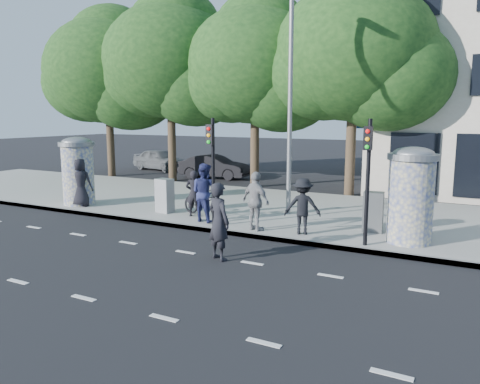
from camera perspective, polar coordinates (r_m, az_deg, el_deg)
The scene contains 25 objects.
ground at distance 11.66m, azimuth -10.58°, elevation -9.00°, with size 120.00×120.00×0.00m, color black.
sidewalk at distance 17.91m, azimuth 4.49°, elevation -2.14°, with size 40.00×8.00×0.15m, color gray.
curb at distance 14.47m, azimuth -1.79°, elevation -4.91°, with size 40.00×0.10×0.16m, color slate.
lane_dash_near at distance 10.15m, azimuth -18.50°, elevation -12.16°, with size 32.00×0.12×0.01m, color silver.
lane_dash_far at distance 12.73m, azimuth -6.64°, elevation -7.31°, with size 32.00×0.12×0.01m, color silver.
ad_column_left at distance 19.42m, azimuth -19.16°, elevation 2.63°, with size 1.36×1.36×2.65m.
ad_column_right at distance 13.60m, azimuth 20.14°, elevation -0.11°, with size 1.36×1.36×2.65m.
traffic_pole_near at distance 14.60m, azimuth -3.41°, elevation 3.81°, with size 0.22×0.31×3.40m.
traffic_pole_far at distance 12.79m, azimuth 15.31°, elevation 2.70°, with size 0.22×0.31×3.40m.
street_lamp at distance 16.49m, azimuth 6.09°, elevation 13.33°, with size 0.25×0.93×8.00m.
tree_far_left at distance 29.17m, azimuth -15.87°, elevation 14.04°, with size 7.20×7.20×9.26m.
tree_mid_left at distance 26.33m, azimuth -8.53°, elevation 15.50°, with size 7.20×7.20×9.57m.
tree_near_left at distance 23.87m, azimuth 1.86°, elevation 15.19°, with size 6.80×6.80×8.97m.
tree_center at distance 21.78m, azimuth 13.76°, elevation 16.16°, with size 7.00×7.00×9.30m.
ped_a at distance 18.99m, azimuth -18.87°, elevation 1.13°, with size 0.92×0.60×1.88m, color black.
ped_b at distance 16.28m, azimuth -5.63°, elevation -0.18°, with size 0.59×0.39×1.61m, color black.
ped_c at distance 15.46m, azimuth -4.36°, elevation -0.06°, with size 0.94×0.73×1.93m, color navy.
ped_d at distance 13.91m, azimuth 7.63°, elevation -1.73°, with size 1.08×0.62×1.67m, color black.
ped_e at distance 14.18m, azimuth 1.94°, elevation -1.14°, with size 1.06×0.60×1.81m, color gray.
man_road at distance 11.81m, azimuth -2.60°, elevation -3.60°, with size 0.72×0.48×1.98m, color black.
bicycle at distance 16.37m, azimuth -4.38°, elevation -1.20°, with size 1.89×0.66×0.99m, color black.
cabinet_left at distance 17.13m, azimuth -9.17°, elevation -0.43°, with size 0.58×0.43×1.22m, color gray.
cabinet_right at distance 14.65m, azimuth 15.92°, elevation -2.35°, with size 0.58×0.42×1.22m, color #5C5F60.
car_left at distance 31.73m, azimuth -9.73°, elevation 3.93°, with size 4.12×1.66×1.40m, color slate.
car_mid at distance 27.22m, azimuth -3.15°, elevation 3.11°, with size 4.10×1.43×1.35m, color black.
Camera 1 is at (6.97, -8.61, 3.65)m, focal length 35.00 mm.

